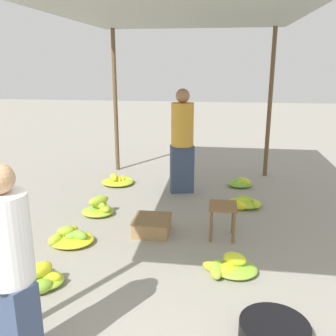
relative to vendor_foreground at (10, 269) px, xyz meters
The scene contains 15 objects.
canopy_post_back_left 5.24m from the vendor_foreground, 97.68° to the left, with size 0.08×0.08×2.75m, color brown.
canopy_post_back_right 5.67m from the vendor_foreground, 66.24° to the left, with size 0.08×0.08×2.75m, color brown.
canopy_tarp 3.19m from the vendor_foreground, 71.62° to the left, with size 3.37×5.99×0.04m, color #9EA399.
vendor_foreground is the anchor object (origin of this frame).
stool 2.76m from the vendor_foreground, 58.10° to the left, with size 0.34×0.34×0.45m.
basin_black 2.06m from the vendor_foreground, 16.31° to the left, with size 0.56×0.56×0.14m.
banana_pile_left_0 4.30m from the vendor_foreground, 95.84° to the left, with size 0.59×0.54×0.22m.
banana_pile_left_1 2.92m from the vendor_foreground, 96.77° to the left, with size 0.48×0.45×0.29m.
banana_pile_left_2 1.27m from the vendor_foreground, 107.48° to the left, with size 0.41×0.53×0.26m.
banana_pile_left_3 2.07m from the vendor_foreground, 101.60° to the left, with size 0.56×0.49×0.22m.
banana_pile_right_0 2.23m from the vendor_foreground, 44.13° to the left, with size 0.60×0.44×0.24m.
banana_pile_right_1 4.81m from the vendor_foreground, 68.18° to the left, with size 0.44×0.39×0.15m.
banana_pile_right_2 3.92m from the vendor_foreground, 62.48° to the left, with size 0.52×0.52×0.16m.
crate_near 2.48m from the vendor_foreground, 76.82° to the left, with size 0.47×0.47×0.21m.
shopper_walking_mid 4.05m from the vendor_foreground, 79.24° to the left, with size 0.45×0.45×1.74m.
Camera 1 is at (0.57, -1.35, 2.14)m, focal length 40.00 mm.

